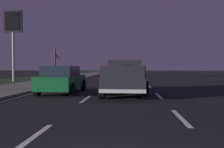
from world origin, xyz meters
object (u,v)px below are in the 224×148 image
at_px(sedan_red, 107,71).
at_px(sedan_green, 62,79).
at_px(bare_tree_far, 55,62).
at_px(gas_price_sign, 13,28).
at_px(pickup_truck, 125,76).

bearing_deg(sedan_red, sedan_green, 179.40).
xyz_separation_m(sedan_green, bare_tree_far, (26.36, 8.66, 1.60)).
distance_m(sedan_red, bare_tree_far, 9.32).
height_order(sedan_red, gas_price_sign, gas_price_sign).
xyz_separation_m(sedan_red, bare_tree_far, (2.18, 8.92, 1.60)).
height_order(pickup_truck, bare_tree_far, bare_tree_far).
xyz_separation_m(pickup_truck, gas_price_sign, (10.88, 11.54, 4.45)).
bearing_deg(pickup_truck, gas_price_sign, 46.69).
relative_size(pickup_truck, bare_tree_far, 1.18).
bearing_deg(bare_tree_far, pickup_truck, -155.52).
bearing_deg(sedan_green, gas_price_sign, 37.44).
xyz_separation_m(gas_price_sign, bare_tree_far, (15.90, 0.65, -3.04)).
bearing_deg(pickup_truck, sedan_red, 7.58).
height_order(gas_price_sign, bare_tree_far, gas_price_sign).
height_order(pickup_truck, gas_price_sign, gas_price_sign).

